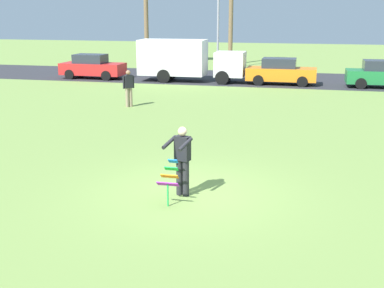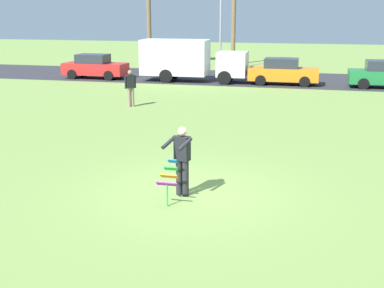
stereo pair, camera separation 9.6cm
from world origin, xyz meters
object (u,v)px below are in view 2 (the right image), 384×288
(person_kite_flyer, at_px, (182,158))
(parked_car_red, at_px, (95,67))
(parked_truck_white_box, at_px, (188,59))
(person_walker_near, at_px, (130,87))
(streetlight_pole, at_px, (221,16))
(kite_held, at_px, (169,177))
(parked_car_orange, at_px, (283,72))

(person_kite_flyer, relative_size, parked_car_red, 0.41)
(parked_truck_white_box, height_order, person_walker_near, parked_truck_white_box)
(parked_car_red, bearing_deg, streetlight_pole, 45.40)
(kite_held, relative_size, person_walker_near, 0.59)
(kite_held, bearing_deg, parked_truck_white_box, 102.99)
(streetlight_pole, bearing_deg, parked_car_red, -134.60)
(person_kite_flyer, relative_size, kite_held, 1.70)
(kite_held, xyz_separation_m, person_walker_near, (-5.23, 11.50, 0.27))
(parked_car_red, relative_size, parked_car_orange, 1.01)
(person_kite_flyer, bearing_deg, kite_held, -103.83)
(person_kite_flyer, distance_m, person_walker_near, 12.15)
(streetlight_pole, bearing_deg, kite_held, -81.87)
(parked_car_red, distance_m, parked_truck_white_box, 6.43)
(parked_truck_white_box, relative_size, parked_car_orange, 1.60)
(parked_car_orange, distance_m, person_walker_near, 11.21)
(kite_held, xyz_separation_m, streetlight_pole, (-3.99, 27.92, 3.34))
(kite_held, relative_size, streetlight_pole, 0.15)
(parked_truck_white_box, bearing_deg, person_walker_near, -92.94)
(person_kite_flyer, xyz_separation_m, parked_car_orange, (1.10, 20.04, -0.18))
(person_kite_flyer, relative_size, person_walker_near, 1.00)
(parked_car_red, relative_size, parked_truck_white_box, 0.63)
(streetlight_pole, bearing_deg, person_kite_flyer, -81.39)
(person_walker_near, bearing_deg, parked_car_orange, 54.67)
(kite_held, height_order, parked_truck_white_box, parked_truck_white_box)
(kite_held, relative_size, parked_car_orange, 0.24)
(kite_held, xyz_separation_m, parked_truck_white_box, (-4.76, 20.65, 0.75))
(kite_held, distance_m, streetlight_pole, 28.40)
(parked_car_orange, bearing_deg, streetlight_pole, 125.77)
(person_kite_flyer, bearing_deg, parked_truck_white_box, 103.77)
(person_kite_flyer, height_order, parked_car_red, person_kite_flyer)
(kite_held, xyz_separation_m, parked_car_orange, (1.25, 20.65, 0.11))
(person_kite_flyer, height_order, parked_car_orange, person_kite_flyer)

